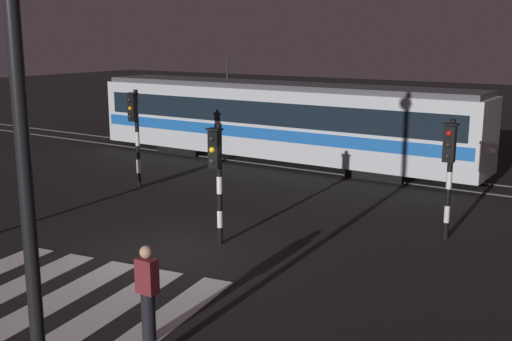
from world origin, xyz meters
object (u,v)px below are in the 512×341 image
object	(u,v)px
traffic_light_corner_far_left	(135,124)
traffic_light_median_centre	(217,167)
pedestrian_waiting_at_kerb	(148,293)
tram	(278,120)
traffic_light_corner_far_right	(449,162)

from	to	relation	value
traffic_light_corner_far_left	traffic_light_median_centre	xyz separation A→B (m)	(6.00, -3.41, -0.20)
traffic_light_median_centre	pedestrian_waiting_at_kerb	world-z (taller)	traffic_light_median_centre
traffic_light_corner_far_left	traffic_light_median_centre	bearing A→B (deg)	-29.60
traffic_light_median_centre	pedestrian_waiting_at_kerb	xyz separation A→B (m)	(2.05, -4.70, -1.12)
traffic_light_median_centre	tram	distance (m)	10.62
traffic_light_corner_far_right	tram	xyz separation A→B (m)	(-8.81, 6.26, -0.29)
traffic_light_corner_far_left	traffic_light_median_centre	size ratio (longest dim) A/B	1.10
tram	traffic_light_corner_far_right	bearing A→B (deg)	-35.38
traffic_light_corner_far_left	tram	xyz separation A→B (m)	(1.78, 6.34, -0.45)
traffic_light_corner_far_right	traffic_light_corner_far_left	distance (m)	10.59
tram	traffic_light_corner_far_left	bearing A→B (deg)	-105.66
traffic_light_corner_far_right	traffic_light_median_centre	distance (m)	5.77
pedestrian_waiting_at_kerb	traffic_light_corner_far_left	bearing A→B (deg)	134.78
traffic_light_corner_far_right	traffic_light_corner_far_left	size ratio (longest dim) A/B	0.93
traffic_light_corner_far_right	pedestrian_waiting_at_kerb	size ratio (longest dim) A/B	1.81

